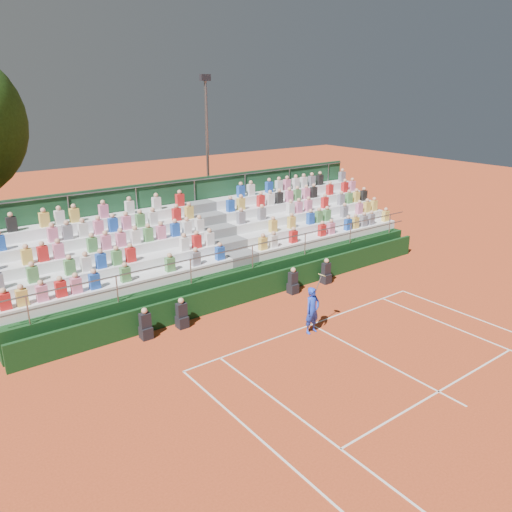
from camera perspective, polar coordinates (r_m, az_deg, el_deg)
ground at (r=19.15m, az=6.35°, el=-7.81°), size 90.00×90.00×0.00m
courtside_wall at (r=21.16m, az=0.49°, el=-3.54°), size 20.00×0.15×1.00m
line_officials at (r=20.21m, az=-1.34°, el=-4.73°), size 9.30×0.40×1.19m
grandstand at (r=23.45m, az=-4.31°, el=0.20°), size 20.00×5.20×4.40m
tennis_player at (r=18.23m, az=6.46°, el=-6.17°), size 0.87×0.46×2.22m
floodlight_mast at (r=29.46m, az=-5.59°, el=12.34°), size 0.60×0.25×9.22m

